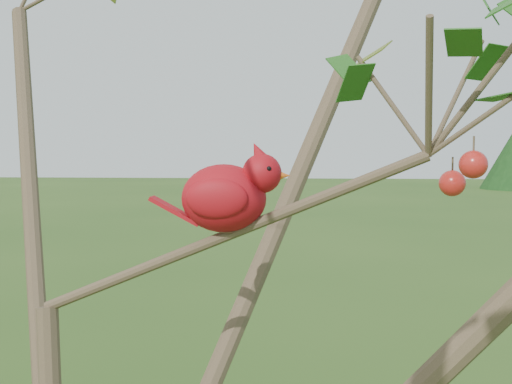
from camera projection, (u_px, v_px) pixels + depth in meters
crabapple_tree at (61, 211)px, 0.91m from camera, size 2.35×2.05×2.95m
cardinal at (228, 195)px, 0.99m from camera, size 0.22×0.11×0.15m
distant_trees at (216, 163)px, 25.19m from camera, size 40.73×17.69×3.26m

